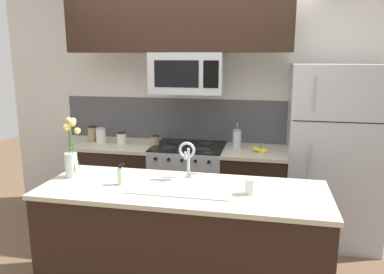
% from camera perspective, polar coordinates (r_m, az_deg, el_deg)
% --- Properties ---
extents(ground_plane, '(10.00, 10.00, 0.00)m').
position_cam_1_polar(ground_plane, '(3.56, -3.75, -19.41)').
color(ground_plane, brown).
extents(rear_partition, '(5.20, 0.10, 2.60)m').
position_cam_1_polar(rear_partition, '(4.26, 4.53, 4.60)').
color(rear_partition, silver).
rests_on(rear_partition, ground).
extents(splash_band, '(3.11, 0.01, 0.48)m').
position_cam_1_polar(splash_band, '(4.28, 0.40, 2.63)').
color(splash_band, '#4C4C51').
rests_on(splash_band, rear_partition).
extents(back_counter_left, '(0.88, 0.65, 0.91)m').
position_cam_1_polar(back_counter_left, '(4.38, -10.92, -6.73)').
color(back_counter_left, black).
rests_on(back_counter_left, ground).
extents(back_counter_right, '(0.68, 0.65, 0.91)m').
position_cam_1_polar(back_counter_right, '(4.07, 9.34, -8.19)').
color(back_counter_right, black).
rests_on(back_counter_right, ground).
extents(stove_range, '(0.76, 0.64, 0.93)m').
position_cam_1_polar(stove_range, '(4.15, -0.50, -7.53)').
color(stove_range, '#A8AAAF').
rests_on(stove_range, ground).
extents(microwave, '(0.74, 0.40, 0.41)m').
position_cam_1_polar(microwave, '(3.88, -0.60, 9.71)').
color(microwave, '#A8AAAF').
extents(upper_cabinet_band, '(2.26, 0.34, 0.60)m').
position_cam_1_polar(upper_cabinet_band, '(3.89, -2.24, 17.16)').
color(upper_cabinet_band, black).
extents(refrigerator, '(0.90, 0.74, 1.79)m').
position_cam_1_polar(refrigerator, '(4.00, 20.69, -2.57)').
color(refrigerator, '#A8AAAF').
rests_on(refrigerator, ground).
extents(storage_jar_tall, '(0.10, 0.10, 0.18)m').
position_cam_1_polar(storage_jar_tall, '(4.40, -14.97, 0.49)').
color(storage_jar_tall, '#997F5B').
rests_on(storage_jar_tall, back_counter_left).
extents(storage_jar_medium, '(0.11, 0.11, 0.17)m').
position_cam_1_polar(storage_jar_medium, '(4.31, -13.71, 0.23)').
color(storage_jar_medium, silver).
rests_on(storage_jar_medium, back_counter_left).
extents(storage_jar_short, '(0.10, 0.10, 0.13)m').
position_cam_1_polar(storage_jar_short, '(4.21, -10.69, -0.16)').
color(storage_jar_short, silver).
rests_on(storage_jar_short, back_counter_left).
extents(storage_jar_squat, '(0.09, 0.09, 0.11)m').
position_cam_1_polar(storage_jar_squat, '(4.08, -5.65, -0.54)').
color(storage_jar_squat, '#997F5B').
rests_on(storage_jar_squat, back_counter_left).
extents(banana_bunch, '(0.19, 0.15, 0.08)m').
position_cam_1_polar(banana_bunch, '(3.87, 10.38, -1.92)').
color(banana_bunch, yellow).
rests_on(banana_bunch, back_counter_right).
extents(french_press, '(0.09, 0.09, 0.27)m').
position_cam_1_polar(french_press, '(3.98, 6.86, -0.26)').
color(french_press, silver).
rests_on(french_press, back_counter_right).
extents(island_counter, '(2.13, 0.77, 0.91)m').
position_cam_1_polar(island_counter, '(2.99, -1.39, -15.93)').
color(island_counter, black).
rests_on(island_counter, ground).
extents(kitchen_sink, '(0.76, 0.41, 0.16)m').
position_cam_1_polar(kitchen_sink, '(2.83, -1.61, -9.01)').
color(kitchen_sink, '#ADAFB5').
rests_on(kitchen_sink, island_counter).
extents(sink_faucet, '(0.14, 0.14, 0.31)m').
position_cam_1_polar(sink_faucet, '(2.93, -0.71, -2.74)').
color(sink_faucet, '#B7BABF').
rests_on(sink_faucet, island_counter).
extents(dish_soap_bottle, '(0.06, 0.05, 0.16)m').
position_cam_1_polar(dish_soap_bottle, '(2.89, -10.83, -5.84)').
color(dish_soap_bottle, beige).
rests_on(dish_soap_bottle, island_counter).
extents(drinking_glass, '(0.08, 0.08, 0.11)m').
position_cam_1_polar(drinking_glass, '(2.69, 8.92, -7.48)').
color(drinking_glass, silver).
rests_on(drinking_glass, island_counter).
extents(flower_vase, '(0.13, 0.16, 0.49)m').
position_cam_1_polar(flower_vase, '(3.14, -17.89, -3.01)').
color(flower_vase, silver).
rests_on(flower_vase, island_counter).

